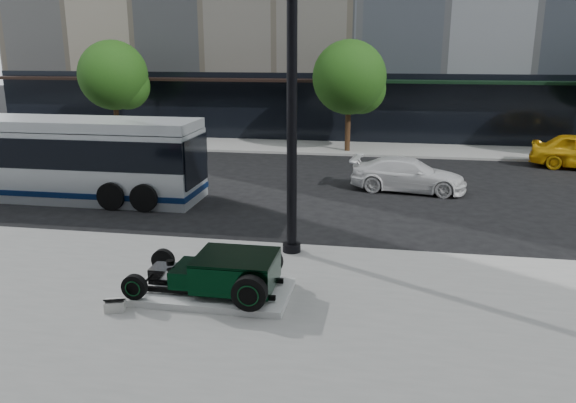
% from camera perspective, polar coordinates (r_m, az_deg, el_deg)
% --- Properties ---
extents(ground, '(120.00, 120.00, 0.00)m').
position_cam_1_polar(ground, '(17.65, -0.30, -2.41)').
color(ground, black).
rests_on(ground, ground).
extents(sidewalk_far, '(70.00, 4.00, 0.12)m').
position_cam_1_polar(sidewalk_far, '(31.14, 4.31, 5.47)').
color(sidewalk_far, gray).
rests_on(sidewalk_far, ground).
extents(street_trees, '(29.80, 3.80, 5.70)m').
position_cam_1_polar(street_trees, '(29.71, 6.52, 12.14)').
color(street_trees, black).
rests_on(street_trees, sidewalk_far).
extents(display_plinth, '(3.40, 1.80, 0.15)m').
position_cam_1_polar(display_plinth, '(12.62, -7.66, -9.08)').
color(display_plinth, silver).
rests_on(display_plinth, sidewalk_near).
extents(hot_rod, '(3.22, 2.00, 0.81)m').
position_cam_1_polar(hot_rod, '(12.33, -6.25, -7.09)').
color(hot_rod, black).
rests_on(hot_rod, display_plinth).
extents(info_plaque, '(0.47, 0.41, 0.31)m').
position_cam_1_polar(info_plaque, '(12.34, -17.18, -9.98)').
color(info_plaque, silver).
rests_on(info_plaque, sidewalk_near).
extents(lamppost, '(0.48, 0.48, 8.76)m').
position_cam_1_polar(lamppost, '(14.19, 0.40, 10.44)').
color(lamppost, black).
rests_on(lamppost, sidewalk_near).
extents(transit_bus, '(12.12, 2.88, 2.92)m').
position_cam_1_polar(transit_bus, '(22.70, -23.86, 4.15)').
color(transit_bus, silver).
rests_on(transit_bus, ground).
extents(white_sedan, '(4.58, 2.33, 1.27)m').
position_cam_1_polar(white_sedan, '(22.22, 12.11, 2.68)').
color(white_sedan, white).
rests_on(white_sedan, ground).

